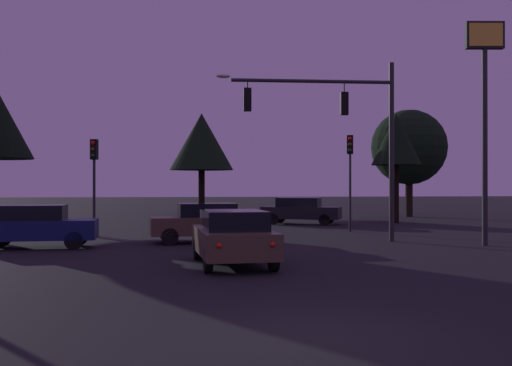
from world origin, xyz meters
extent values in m
plane|color=black|center=(0.00, 24.50, 0.00)|extent=(168.00, 168.00, 0.00)
cylinder|color=#232326|center=(6.47, 14.11, 3.54)|extent=(0.20, 0.20, 7.07)
cylinder|color=#232326|center=(3.29, 14.25, 6.29)|extent=(6.35, 0.41, 0.14)
ellipsoid|color=#F4EACC|center=(-0.18, 14.40, 6.44)|extent=(0.56, 0.28, 0.16)
cylinder|color=#232326|center=(4.56, 14.19, 6.09)|extent=(0.05, 0.05, 0.41)
cube|color=black|center=(4.56, 14.19, 5.43)|extent=(0.31, 0.25, 0.90)
sphere|color=red|center=(4.57, 14.33, 5.71)|extent=(0.18, 0.18, 0.18)
sphere|color=#56380C|center=(4.57, 14.33, 5.43)|extent=(0.18, 0.18, 0.18)
sphere|color=#0C4219|center=(4.57, 14.33, 5.15)|extent=(0.18, 0.18, 0.18)
cylinder|color=#232326|center=(0.75, 14.36, 6.14)|extent=(0.05, 0.05, 0.30)
cube|color=black|center=(0.75, 14.36, 5.54)|extent=(0.31, 0.25, 0.90)
sphere|color=red|center=(0.76, 14.50, 5.82)|extent=(0.18, 0.18, 0.18)
sphere|color=#56380C|center=(0.76, 14.50, 5.54)|extent=(0.18, 0.18, 0.18)
sphere|color=#0C4219|center=(0.76, 14.50, 5.26)|extent=(0.18, 0.18, 0.18)
cylinder|color=#232326|center=(6.26, 19.12, 1.86)|extent=(0.12, 0.12, 3.73)
cube|color=black|center=(6.26, 19.12, 4.18)|extent=(0.36, 0.32, 0.90)
sphere|color=red|center=(6.22, 18.98, 4.46)|extent=(0.18, 0.18, 0.18)
sphere|color=#56380C|center=(6.22, 18.98, 4.18)|extent=(0.18, 0.18, 0.18)
sphere|color=#0C4219|center=(6.22, 18.98, 3.90)|extent=(0.18, 0.18, 0.18)
cylinder|color=#232326|center=(-5.59, 18.41, 1.68)|extent=(0.12, 0.12, 3.36)
cube|color=black|center=(-5.59, 18.41, 3.81)|extent=(0.35, 0.31, 0.90)
sphere|color=red|center=(-5.63, 18.28, 4.09)|extent=(0.18, 0.18, 0.18)
sphere|color=#56380C|center=(-5.63, 18.28, 3.81)|extent=(0.18, 0.18, 0.18)
sphere|color=#0C4219|center=(-5.63, 18.28, 3.53)|extent=(0.18, 0.18, 0.18)
cube|color=#473828|center=(-0.39, 8.02, 0.66)|extent=(2.16, 4.28, 0.68)
cube|color=black|center=(-0.38, 7.87, 1.26)|extent=(1.77, 2.35, 0.52)
cylinder|color=black|center=(-1.32, 9.34, 0.32)|extent=(0.24, 0.65, 0.64)
cylinder|color=black|center=(0.36, 9.45, 0.32)|extent=(0.24, 0.65, 0.64)
cylinder|color=black|center=(-1.14, 6.60, 0.32)|extent=(0.24, 0.65, 0.64)
cylinder|color=black|center=(0.54, 6.71, 0.32)|extent=(0.24, 0.65, 0.64)
sphere|color=red|center=(-0.91, 5.89, 0.76)|extent=(0.14, 0.14, 0.14)
sphere|color=red|center=(0.41, 5.98, 0.76)|extent=(0.14, 0.14, 0.14)
cube|color=#473828|center=(-0.95, 14.63, 0.66)|extent=(4.16, 2.18, 0.68)
cube|color=black|center=(-0.80, 14.64, 1.26)|extent=(2.29, 1.77, 0.52)
cylinder|color=black|center=(-2.21, 13.70, 0.32)|extent=(0.65, 0.25, 0.64)
cylinder|color=black|center=(-2.34, 15.35, 0.32)|extent=(0.65, 0.25, 0.64)
cylinder|color=black|center=(0.44, 13.92, 0.32)|extent=(0.65, 0.25, 0.64)
cylinder|color=black|center=(0.30, 15.57, 0.32)|extent=(0.65, 0.25, 0.64)
sphere|color=red|center=(1.11, 14.15, 0.76)|extent=(0.14, 0.14, 0.14)
sphere|color=red|center=(1.00, 15.45, 0.76)|extent=(0.14, 0.14, 0.14)
cube|color=#0F1947|center=(-6.82, 13.27, 0.66)|extent=(4.15, 1.91, 0.68)
cube|color=black|center=(-6.97, 13.27, 1.26)|extent=(2.27, 1.58, 0.52)
cylinder|color=black|center=(-5.52, 14.10, 0.32)|extent=(0.65, 0.23, 0.64)
cylinder|color=black|center=(-5.45, 12.57, 0.32)|extent=(0.65, 0.23, 0.64)
cylinder|color=black|center=(-8.20, 13.97, 0.32)|extent=(0.65, 0.23, 0.64)
cube|color=black|center=(5.07, 24.80, 0.66)|extent=(4.78, 3.40, 0.68)
cube|color=black|center=(4.93, 24.86, 1.26)|extent=(2.81, 2.38, 0.52)
cylinder|color=black|center=(6.73, 24.98, 0.32)|extent=(0.67, 0.43, 0.64)
cylinder|color=black|center=(6.10, 23.48, 0.32)|extent=(0.67, 0.43, 0.64)
cylinder|color=black|center=(4.05, 26.12, 0.32)|extent=(0.67, 0.43, 0.64)
cylinder|color=black|center=(3.41, 24.62, 0.32)|extent=(0.67, 0.43, 0.64)
sphere|color=red|center=(3.28, 26.25, 0.76)|extent=(0.14, 0.14, 0.14)
sphere|color=red|center=(2.78, 25.08, 0.76)|extent=(0.14, 0.14, 0.14)
cylinder|color=#232326|center=(9.27, 12.08, 3.62)|extent=(0.20, 0.20, 7.23)
cube|color=black|center=(9.27, 12.08, 7.73)|extent=(1.42, 0.42, 1.00)
cube|color=yellow|center=(9.25, 11.94, 7.73)|extent=(1.23, 0.17, 0.84)
cylinder|color=black|center=(14.36, 31.80, 1.54)|extent=(0.52, 0.52, 3.09)
sphere|color=black|center=(14.36, 31.80, 4.95)|extent=(5.34, 5.34, 5.34)
cylinder|color=black|center=(10.80, 24.98, 1.71)|extent=(0.32, 0.32, 3.43)
cone|color=black|center=(10.80, 24.98, 4.95)|extent=(2.90, 2.90, 3.04)
cylinder|color=black|center=(-0.12, 38.36, 1.73)|extent=(0.51, 0.51, 3.46)
cone|color=black|center=(-0.12, 38.36, 5.70)|extent=(5.04, 5.04, 4.50)
camera|label=1|loc=(-1.85, -8.18, 2.20)|focal=41.20mm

